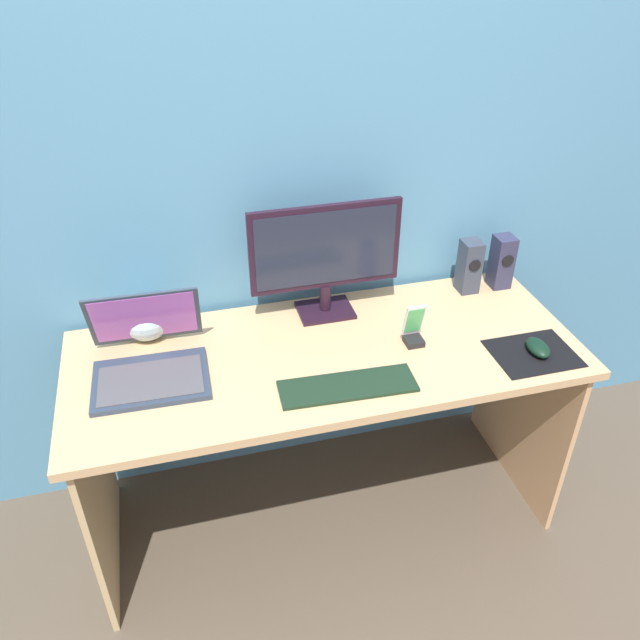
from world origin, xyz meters
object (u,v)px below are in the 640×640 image
at_px(speaker_near_monitor, 469,266).
at_px(fishbowl, 145,317).
at_px(mouse, 538,348).
at_px(phone_in_dock, 414,330).
at_px(monitor, 326,255).
at_px(speaker_right, 502,262).
at_px(laptop, 149,358).
at_px(keyboard_external, 348,386).

xyz_separation_m(speaker_near_monitor, fishbowl, (-1.09, -0.00, -0.02)).
xyz_separation_m(mouse, phone_in_dock, (-0.34, 0.15, 0.03)).
height_order(monitor, speaker_right, monitor).
xyz_separation_m(speaker_near_monitor, laptop, (-1.09, -0.19, -0.05)).
relative_size(laptop, fishbowl, 2.22).
relative_size(keyboard_external, phone_in_dock, 2.83).
bearing_deg(phone_in_dock, mouse, -23.59).
distance_m(laptop, phone_in_dock, 0.79).
height_order(monitor, laptop, monitor).
relative_size(monitor, laptop, 1.46).
relative_size(monitor, keyboard_external, 1.25).
distance_m(fishbowl, phone_in_dock, 0.83).
bearing_deg(phone_in_dock, laptop, 175.62).
relative_size(keyboard_external, mouse, 3.89).
bearing_deg(mouse, keyboard_external, -176.16).
distance_m(monitor, speaker_near_monitor, 0.53).
xyz_separation_m(speaker_right, keyboard_external, (-0.68, -0.40, -0.09)).
relative_size(fishbowl, phone_in_dock, 1.10).
xyz_separation_m(monitor, mouse, (0.56, -0.39, -0.19)).
bearing_deg(fishbowl, keyboard_external, -36.97).
bearing_deg(fishbowl, phone_in_dock, -17.11).
relative_size(laptop, keyboard_external, 0.86).
distance_m(speaker_right, mouse, 0.41).
bearing_deg(speaker_near_monitor, monitor, -178.85).
distance_m(monitor, mouse, 0.71).
relative_size(speaker_near_monitor, mouse, 1.88).
bearing_deg(fishbowl, mouse, -19.13).
xyz_separation_m(keyboard_external, mouse, (0.60, 0.01, 0.02)).
distance_m(monitor, speaker_right, 0.65).
xyz_separation_m(laptop, fishbowl, (0.00, 0.18, 0.02)).
height_order(speaker_near_monitor, fishbowl, speaker_near_monitor).
bearing_deg(fishbowl, laptop, -90.25).
height_order(laptop, fishbowl, laptop).
bearing_deg(laptop, keyboard_external, -22.23).
bearing_deg(laptop, speaker_right, 8.71).
bearing_deg(mouse, fishbowl, 164.02).
relative_size(speaker_near_monitor, laptop, 0.56).
distance_m(laptop, mouse, 1.15).
distance_m(speaker_near_monitor, phone_in_dock, 0.39).
xyz_separation_m(speaker_near_monitor, mouse, (0.05, -0.40, -0.07)).
distance_m(speaker_near_monitor, keyboard_external, 0.69).
distance_m(speaker_near_monitor, mouse, 0.41).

